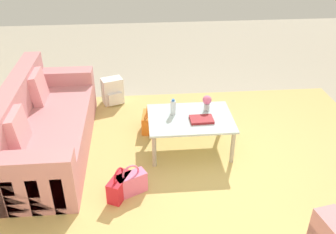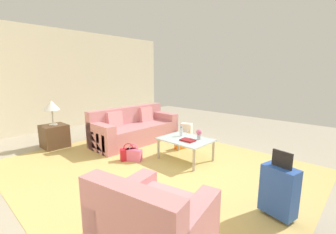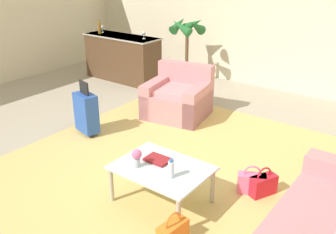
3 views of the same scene
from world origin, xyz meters
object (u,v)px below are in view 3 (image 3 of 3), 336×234
at_px(armchair, 179,99).
at_px(handbag_pink, 252,183).
at_px(wine_bottle_amber, 100,28).
at_px(handbag_red, 263,185).
at_px(water_bottle, 171,169).
at_px(potted_palm, 187,48).
at_px(wine_glass_left_of_centre, 144,34).
at_px(coffee_table_book, 158,160).
at_px(coffee_table, 162,171).
at_px(suitcase_blue, 86,112).
at_px(wine_glass_leftmost, 102,28).
at_px(bar_console, 122,57).
at_px(handbag_orange, 173,233).
at_px(flower_vase, 137,156).

xyz_separation_m(armchair, handbag_pink, (2.04, -1.41, -0.17)).
bearing_deg(wine_bottle_amber, handbag_red, -24.02).
bearing_deg(wine_bottle_amber, water_bottle, -36.01).
bearing_deg(potted_palm, wine_glass_left_of_centre, -141.02).
bearing_deg(wine_bottle_amber, coffee_table_book, -36.51).
height_order(coffee_table, water_bottle, water_bottle).
relative_size(coffee_table_book, suitcase_blue, 0.32).
relative_size(coffee_table, handbag_red, 2.83).
bearing_deg(wine_glass_leftmost, bar_console, -2.32).
xyz_separation_m(wine_glass_leftmost, handbag_orange, (4.60, -3.60, -0.96)).
bearing_deg(coffee_table_book, bar_console, 136.90).
distance_m(bar_console, wine_bottle_amber, 0.81).
height_order(bar_console, wine_glass_left_of_centre, wine_glass_left_of_centre).
relative_size(coffee_table, wine_glass_left_of_centre, 6.55).
height_order(armchair, potted_palm, potted_palm).
height_order(suitcase_blue, handbag_orange, suitcase_blue).
distance_m(wine_glass_leftmost, handbag_orange, 5.92).
xyz_separation_m(flower_vase, handbag_pink, (0.94, 0.91, -0.44)).
relative_size(wine_glass_left_of_centre, wine_bottle_amber, 0.51).
xyz_separation_m(handbag_orange, handbag_red, (0.35, 1.28, 0.00)).
height_order(bar_console, handbag_pink, bar_console).
xyz_separation_m(coffee_table_book, handbag_red, (0.97, 0.72, -0.33)).
xyz_separation_m(handbag_pink, handbag_orange, (-0.22, -1.24, 0.00)).
distance_m(coffee_table, coffee_table_book, 0.16).
xyz_separation_m(armchair, potted_palm, (-0.89, 1.53, 0.47)).
bearing_deg(flower_vase, potted_palm, 117.22).
relative_size(bar_console, handbag_pink, 4.93).
xyz_separation_m(wine_glass_leftmost, potted_palm, (1.90, 0.58, -0.32)).
bearing_deg(suitcase_blue, wine_glass_left_of_centre, 110.20).
distance_m(coffee_table_book, potted_palm, 4.19).
bearing_deg(wine_glass_leftmost, armchair, -18.89).
distance_m(wine_glass_left_of_centre, handbag_orange, 5.05).
relative_size(wine_glass_left_of_centre, handbag_orange, 0.43).
xyz_separation_m(water_bottle, handbag_red, (0.65, 0.90, -0.41)).
bearing_deg(coffee_table_book, water_bottle, -30.68).
height_order(flower_vase, wine_glass_left_of_centre, wine_glass_left_of_centre).
relative_size(armchair, water_bottle, 5.60).
height_order(water_bottle, potted_palm, potted_palm).
xyz_separation_m(handbag_pink, handbag_red, (0.12, 0.04, 0.00)).
xyz_separation_m(suitcase_blue, handbag_orange, (2.50, -1.18, -0.23)).
relative_size(wine_glass_leftmost, wine_bottle_amber, 0.51).
bearing_deg(coffee_table_book, wine_glass_leftmost, 141.29).
height_order(flower_vase, handbag_orange, flower_vase).
distance_m(bar_console, handbag_orange, 5.38).
relative_size(flower_vase, handbag_red, 0.57).
bearing_deg(handbag_orange, potted_palm, 122.89).
bearing_deg(wine_glass_left_of_centre, flower_vase, -50.84).
height_order(suitcase_blue, potted_palm, potted_palm).
relative_size(bar_console, wine_glass_leftmost, 11.43).
xyz_separation_m(coffee_table, suitcase_blue, (-2.00, 0.70, -0.03)).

